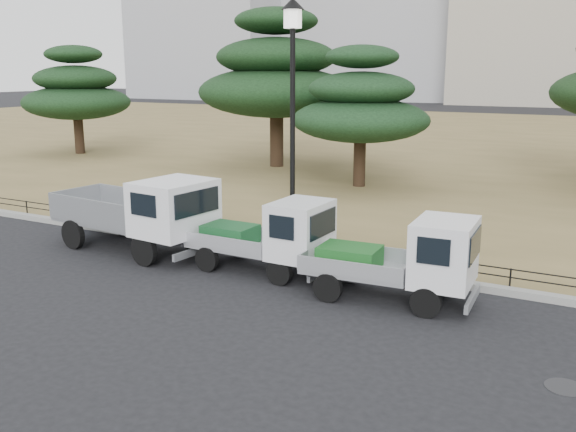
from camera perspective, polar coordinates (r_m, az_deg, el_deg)
The scene contains 13 objects.
ground at distance 13.86m, azimuth -3.97°, elevation -6.88°, with size 220.00×220.00×0.00m, color black.
lawn at distance 42.42m, azimuth 18.86°, elevation 6.01°, with size 120.00×56.00×0.15m, color olive.
curb at distance 15.97m, azimuth 1.03°, elevation -3.84°, with size 120.00×0.25×0.16m, color gray.
truck_large at distance 17.08m, azimuth -13.00°, elevation 0.52°, with size 4.77×2.28×2.01m.
truck_kei_front at distance 14.96m, azimuth -1.69°, elevation -1.79°, with size 3.41×1.54×1.79m.
truck_kei_rear at distance 13.32m, azimuth 10.06°, elevation -3.81°, with size 3.53×1.69×1.80m.
street_lamp at distance 15.73m, azimuth 0.41°, elevation 11.58°, with size 0.55×0.55×6.17m.
pipe_fence at distance 16.00m, azimuth 1.28°, elevation -2.48°, with size 38.00×0.04×0.40m.
tarp_pile at distance 20.27m, azimuth -16.37°, elevation 0.46°, with size 1.55×1.35×0.86m.
manhole at distance 10.86m, azimuth 23.40°, elevation -13.79°, with size 0.60×0.60×0.01m, color #2D2D30.
pine_west_far at distance 37.04m, azimuth -18.33°, elevation 10.45°, with size 5.73×5.73×5.79m.
pine_west_near at distance 30.43m, azimuth -1.04°, elevation 12.31°, with size 7.29×7.29×7.29m.
pine_center_left at distance 25.30m, azimuth 6.50°, elevation 9.70°, with size 5.36×5.36×5.45m.
Camera 1 is at (7.04, -10.98, 4.70)m, focal length 40.00 mm.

